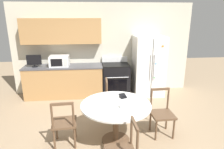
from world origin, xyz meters
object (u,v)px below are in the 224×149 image
dining_chair_left (64,123)px  wallet (123,96)px  refrigerator (148,66)px  dining_chair_far (114,99)px  microwave (59,61)px  oven_range (116,79)px  dining_chair_right (162,114)px  candle_glass (122,106)px  countertop_tv (34,60)px

dining_chair_left → wallet: bearing=12.6°
refrigerator → dining_chair_far: (-1.14, -1.30, -0.42)m
microwave → dining_chair_far: 2.02m
dining_chair_far → refrigerator: bearing=140.5°
refrigerator → microwave: refrigerator is taller
oven_range → dining_chair_far: bearing=-98.6°
microwave → dining_chair_right: 3.14m
candle_glass → wallet: (0.08, 0.44, -0.01)m
dining_chair_left → wallet: 1.18m
dining_chair_right → countertop_tv: bearing=-37.9°
refrigerator → dining_chair_far: bearing=-131.3°
microwave → dining_chair_left: bearing=-80.6°
countertop_tv → dining_chair_right: countertop_tv is taller
oven_range → dining_chair_left: bearing=-117.3°
candle_glass → dining_chair_right: bearing=20.2°
refrigerator → dining_chair_far: size_ratio=1.89×
candle_glass → oven_range: bearing=85.8°
dining_chair_right → wallet: size_ratio=5.68×
countertop_tv → wallet: countertop_tv is taller
refrigerator → dining_chair_left: 3.12m
countertop_tv → dining_chair_left: (1.05, -2.29, -0.64)m
countertop_tv → dining_chair_right: 3.63m
countertop_tv → candle_glass: countertop_tv is taller
dining_chair_far → candle_glass: bearing=3.2°
countertop_tv → wallet: bearing=-42.7°
dining_chair_far → microwave: bearing=-133.1°
refrigerator → countertop_tv: 3.18m
oven_range → countertop_tv: bearing=-179.8°
countertop_tv → oven_range: bearing=0.2°
refrigerator → countertop_tv: refrigerator is taller
refrigerator → wallet: size_ratio=10.73×
dining_chair_left → dining_chair_far: (0.98, 0.95, 0.00)m
dining_chair_right → refrigerator: bearing=-99.7°
microwave → candle_glass: (1.39, -2.44, -0.26)m
oven_range → dining_chair_right: bearing=-73.0°
wallet → dining_chair_right: bearing=-10.6°
microwave → dining_chair_far: (1.36, -1.36, -0.61)m
dining_chair_right → dining_chair_far: size_ratio=1.00×
refrigerator → wallet: 2.20m
microwave → dining_chair_left: 2.42m
microwave → countertop_tv: (-0.67, -0.02, 0.03)m
countertop_tv → dining_chair_far: countertop_tv is taller
candle_glass → countertop_tv: bearing=130.4°
dining_chair_left → refrigerator: bearing=43.1°
microwave → dining_chair_far: bearing=-44.9°
dining_chair_left → dining_chair_far: same height
dining_chair_right → candle_glass: 0.95m
candle_glass → wallet: bearing=79.9°
dining_chair_right → wallet: 0.83m
refrigerator → dining_chair_right: (-0.29, -2.08, -0.42)m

